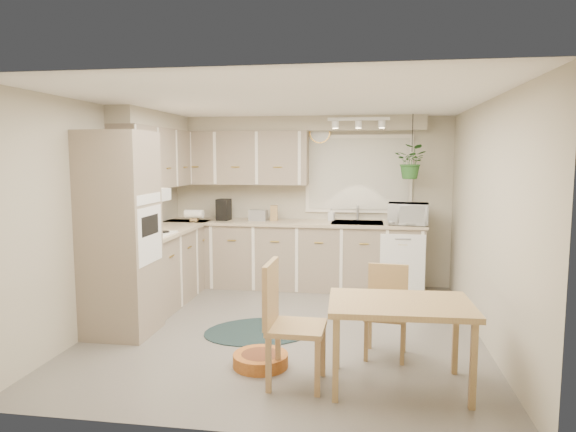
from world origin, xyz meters
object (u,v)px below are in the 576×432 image
object	(u,v)px
chair_left	(297,324)
microwave	(408,211)
chair_back	(386,312)
braided_rug	(260,331)
dining_table	(399,345)
pet_bed	(261,360)

from	to	relation	value
chair_left	microwave	world-z (taller)	microwave
chair_back	microwave	size ratio (longest dim) A/B	1.60
chair_back	braided_rug	world-z (taller)	chair_back
chair_back	braided_rug	xyz separation A→B (m)	(-1.29, 0.48, -0.41)
dining_table	pet_bed	world-z (taller)	dining_table
microwave	dining_table	bearing A→B (deg)	-89.77
chair_left	braided_rug	size ratio (longest dim) A/B	0.85
pet_bed	braided_rug	bearing A→B (deg)	102.32
chair_left	braided_rug	bearing A→B (deg)	-153.48
braided_rug	microwave	distance (m)	2.69
chair_left	microwave	size ratio (longest dim) A/B	1.92
microwave	chair_left	bearing A→B (deg)	-104.47
braided_rug	microwave	size ratio (longest dim) A/B	2.26
pet_bed	microwave	bearing A→B (deg)	61.76
chair_back	braided_rug	distance (m)	1.44
dining_table	chair_left	xyz separation A→B (m)	(-0.82, -0.07, 0.15)
chair_back	pet_bed	bearing A→B (deg)	26.47
braided_rug	microwave	xyz separation A→B (m)	(1.64, 1.81, 1.11)
dining_table	braided_rug	bearing A→B (deg)	141.03
dining_table	chair_left	size ratio (longest dim) A/B	1.11
pet_bed	chair_back	bearing A→B (deg)	20.13
pet_bed	microwave	xyz separation A→B (m)	(1.45, 2.70, 1.06)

